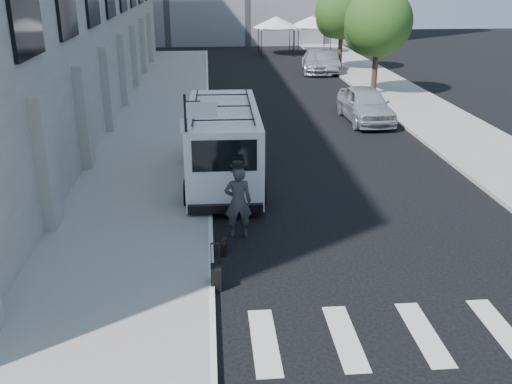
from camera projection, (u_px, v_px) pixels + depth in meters
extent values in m
plane|color=black|center=(293.00, 266.00, 14.00)|extent=(120.00, 120.00, 0.00)
cube|color=gray|center=(163.00, 114.00, 28.51)|extent=(4.50, 48.00, 0.15)
cube|color=gray|center=(396.00, 94.00, 33.26)|extent=(4.00, 56.00, 0.15)
cylinder|color=black|center=(187.00, 156.00, 16.08)|extent=(0.07, 0.07, 3.50)
cube|color=white|center=(186.00, 126.00, 15.80)|extent=(0.30, 0.03, 0.42)
cube|color=white|center=(202.00, 110.00, 15.65)|extent=(0.85, 0.06, 0.45)
cylinder|color=black|center=(375.00, 72.00, 32.67)|extent=(0.32, 0.32, 2.80)
sphere|color=#25511A|center=(378.00, 22.00, 31.68)|extent=(3.80, 3.80, 3.80)
sphere|color=#25511A|center=(368.00, 32.00, 32.41)|extent=(2.66, 2.66, 2.66)
cylinder|color=black|center=(340.00, 51.00, 41.03)|extent=(0.32, 0.32, 2.80)
sphere|color=#25511A|center=(342.00, 12.00, 40.05)|extent=(3.80, 3.80, 3.80)
sphere|color=#25511A|center=(334.00, 19.00, 40.78)|extent=(2.66, 2.66, 2.66)
cylinder|color=black|center=(261.00, 44.00, 47.81)|extent=(0.06, 0.06, 2.20)
cylinder|color=black|center=(294.00, 43.00, 48.03)|extent=(0.06, 0.06, 2.20)
cylinder|color=black|center=(258.00, 40.00, 50.41)|extent=(0.06, 0.06, 2.20)
cylinder|color=black|center=(290.00, 40.00, 50.63)|extent=(0.06, 0.06, 2.20)
cube|color=white|center=(276.00, 28.00, 48.81)|extent=(3.00, 3.00, 0.12)
cone|color=white|center=(276.00, 22.00, 48.63)|extent=(4.00, 4.00, 0.90)
cylinder|color=black|center=(298.00, 43.00, 48.53)|extent=(0.06, 0.06, 2.20)
cylinder|color=black|center=(331.00, 42.00, 48.74)|extent=(0.06, 0.06, 2.20)
cylinder|color=black|center=(293.00, 39.00, 51.13)|extent=(0.06, 0.06, 2.20)
cylinder|color=black|center=(324.00, 39.00, 51.35)|extent=(0.06, 0.06, 2.20)
cube|color=white|center=(312.00, 27.00, 49.52)|extent=(3.00, 3.00, 0.12)
cone|color=white|center=(312.00, 21.00, 49.34)|extent=(4.00, 4.00, 0.90)
imported|color=#333335|center=(238.00, 202.00, 15.22)|extent=(0.75, 0.51, 2.02)
cube|color=black|center=(224.00, 247.00, 14.59)|extent=(0.17, 0.45, 0.34)
cube|color=black|center=(216.00, 278.00, 12.91)|extent=(0.24, 0.38, 0.55)
cylinder|color=black|center=(211.00, 254.00, 12.88)|extent=(0.02, 0.02, 0.52)
cylinder|color=black|center=(219.00, 254.00, 12.89)|extent=(0.02, 0.02, 0.52)
cube|color=black|center=(215.00, 244.00, 12.79)|extent=(0.21, 0.03, 0.03)
cube|color=white|center=(223.00, 143.00, 19.00)|extent=(2.39, 6.20, 2.40)
cube|color=white|center=(223.00, 133.00, 22.33)|extent=(2.19, 1.06, 1.26)
cube|color=black|center=(224.00, 156.00, 15.96)|extent=(1.83, 0.12, 0.91)
cylinder|color=black|center=(194.00, 153.00, 21.30)|extent=(0.33, 0.87, 0.87)
cylinder|color=black|center=(252.00, 151.00, 21.44)|extent=(0.33, 0.87, 0.87)
cylinder|color=black|center=(189.00, 193.00, 17.37)|extent=(0.33, 0.87, 0.87)
cylinder|color=black|center=(260.00, 192.00, 17.51)|extent=(0.33, 0.87, 0.87)
imported|color=#A8ACB0|center=(365.00, 104.00, 27.21)|extent=(2.05, 4.89, 1.65)
imported|color=#54575B|center=(327.00, 62.00, 40.60)|extent=(1.95, 4.57, 1.46)
imported|color=#9FA2A7|center=(317.00, 61.00, 40.78)|extent=(2.70, 5.40, 1.50)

